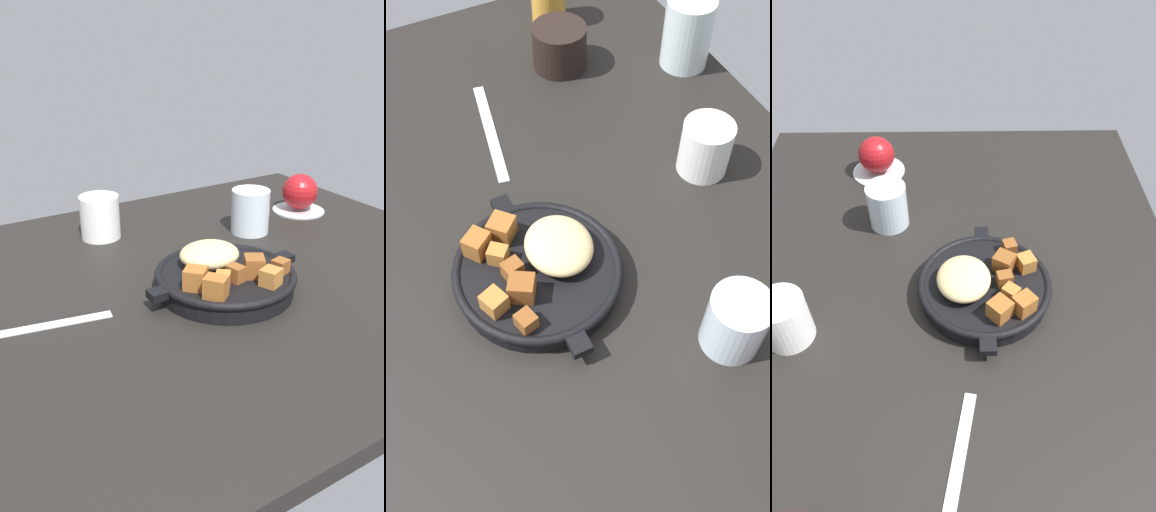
{
  "view_description": "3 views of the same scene",
  "coord_description": "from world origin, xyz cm",
  "views": [
    {
      "loc": [
        -36.13,
        -63.18,
        37.8
      ],
      "look_at": [
        4.24,
        1.22,
        3.14
      ],
      "focal_mm": 37.44,
      "sensor_mm": 36.0,
      "label": 1
    },
    {
      "loc": [
        45.13,
        -20.25,
        64.51
      ],
      "look_at": [
        6.56,
        -0.96,
        3.59
      ],
      "focal_mm": 42.73,
      "sensor_mm": 36.0,
      "label": 2
    },
    {
      "loc": [
        -42.53,
        -2.06,
        59.22
      ],
      "look_at": [
        6.59,
        -2.8,
        7.94
      ],
      "focal_mm": 33.13,
      "sensor_mm": 36.0,
      "label": 3
    }
  ],
  "objects": [
    {
      "name": "white_creamer_pitcher",
      "position": [
        -1.85,
        23.14,
        3.96
      ],
      "size": [
        7.18,
        7.18,
        7.93
      ],
      "primitive_type": "cylinder",
      "color": "white",
      "rests_on": "ground_plane"
    },
    {
      "name": "ground_plane",
      "position": [
        0.0,
        0.0,
        -1.2
      ],
      "size": [
        108.86,
        78.44,
        2.4
      ],
      "primitive_type": "cube",
      "color": "black"
    },
    {
      "name": "cast_iron_skillet",
      "position": [
        5.38,
        -5.81,
        2.38
      ],
      "size": [
        25.32,
        21.06,
        6.52
      ],
      "color": "black",
      "rests_on": "ground_plane"
    },
    {
      "name": "saucer_plate",
      "position": [
        38.92,
        14.54,
        0.3
      ],
      "size": [
        10.75,
        10.75,
        0.6
      ],
      "primitive_type": "cylinder",
      "color": "#B7BABF",
      "rests_on": "ground_plane"
    },
    {
      "name": "red_apple",
      "position": [
        38.92,
        14.54,
        4.25
      ],
      "size": [
        7.3,
        7.3,
        7.3
      ],
      "primitive_type": "sphere",
      "color": "maroon",
      "rests_on": "saucer_plate"
    },
    {
      "name": "butter_knife",
      "position": [
        -22.25,
        -1.42,
        0.18
      ],
      "size": [
        21.15,
        5.62,
        0.36
      ],
      "primitive_type": "cube",
      "rotation": [
        0.0,
        0.0,
        -0.19
      ],
      "color": "silver",
      "rests_on": "ground_plane"
    },
    {
      "name": "water_glass_short",
      "position": [
        23.05,
        10.72,
        4.11
      ],
      "size": [
        7.12,
        7.12,
        8.23
      ],
      "primitive_type": "cylinder",
      "color": "silver",
      "rests_on": "ground_plane"
    }
  ]
}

